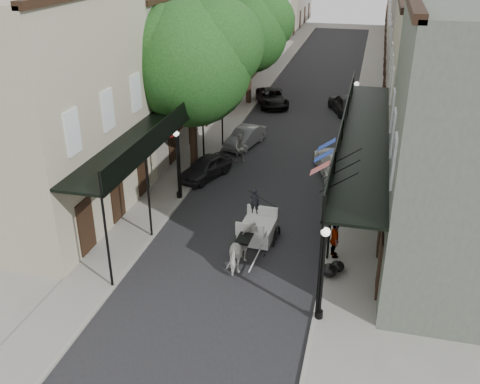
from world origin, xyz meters
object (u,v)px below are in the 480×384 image
Objects in this scene: lamppost_left at (178,163)px; pedestrian_sidewalk_left at (221,103)px; lamppost_right_far at (354,108)px; car_left_mid at (245,137)px; carriage at (260,214)px; tree_far at (254,30)px; car_left_near at (205,167)px; lamppost_right_near at (322,273)px; car_left_far at (272,97)px; tree_near at (198,59)px; car_right_far at (346,103)px; horse at (243,249)px; car_right_near at (337,162)px; pedestrian_walking at (241,148)px; pedestrian_sidewalk_right at (335,240)px.

pedestrian_sidewalk_left is at bearing 96.87° from lamppost_left.
lamppost_right_far is 0.99× the size of car_left_mid.
tree_far is at bearing 106.02° from carriage.
car_left_near is at bearing -130.55° from lamppost_right_far.
pedestrian_sidewalk_left is (-9.90, 22.10, -0.97)m from lamppost_right_near.
car_left_far is (-0.05, 9.50, 0.04)m from car_left_mid.
lamppost_left reaches higher than car_left_far.
tree_near is 11.42m from pedestrian_sidewalk_left.
lamppost_right_far is at bearing 77.21° from car_right_far.
horse is 0.43× the size of car_left_far.
car_right_near reaches higher than car_left_near.
car_left_far is (-3.41, 20.63, -0.45)m from carriage.
carriage is at bearing -100.54° from car_left_far.
lamppost_left is at bearing -86.12° from car_left_mid.
tree_far is at bearing 112.17° from car_left_near.
pedestrian_sidewalk_left is at bearing -1.92° from car_right_far.
car_right_far reaches higher than car_right_near.
tree_far reaches higher than car_left_mid.
lamppost_right_far is at bearing 35.22° from pedestrian_walking.
lamppost_right_far is at bearing 128.46° from pedestrian_sidewalk_left.
lamppost_right_near is at bearing 144.37° from horse.
car_left_mid is 6.98m from car_right_near.
pedestrian_sidewalk_right is 0.43× the size of car_left_mid.
lamppost_left is (0.15, -18.18, -3.79)m from tree_far.
horse is 2.67m from carriage.
pedestrian_sidewalk_right is (8.49, -21.98, -4.90)m from tree_far.
lamppost_left is at bearing -89.54° from tree_far.
car_left_near is at bearing 33.10° from pedestrian_sidewalk_right.
car_left_mid is (1.00, 5.50, -0.01)m from car_left_near.
car_left_near is 15.03m from car_left_far.
lamppost_left reaches higher than car_left_mid.
lamppost_right_near is 4.56m from horse.
horse is 1.12× the size of pedestrian_walking.
lamppost_right_near reaches higher than horse.
car_right_near is (6.25, -12.71, 0.08)m from car_left_far.
lamppost_left is at bearing 49.53° from pedestrian_sidewalk_right.
pedestrian_sidewalk_left is (-3.59, 8.34, 0.19)m from pedestrian_walking.
pedestrian_sidewalk_right is at bearing -16.09° from carriage.
lamppost_right_near is 4.35m from pedestrian_sidewalk_right.
car_left_near is at bearing -113.54° from car_left_far.
lamppost_right_far reaches higher than carriage.
tree_far reaches higher than pedestrian_walking.
car_left_near is (-7.70, 11.00, -1.42)m from lamppost_right_near.
pedestrian_sidewalk_left reaches higher than car_right_far.
tree_far is 5.42m from car_left_far.
tree_near is 6.14m from pedestrian_walking.
car_right_near is at bearing -58.67° from tree_far.
tree_near is 6.00m from car_left_near.
pedestrian_walking is 12.81m from car_right_far.
horse is at bearing 96.39° from pedestrian_sidewalk_right.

